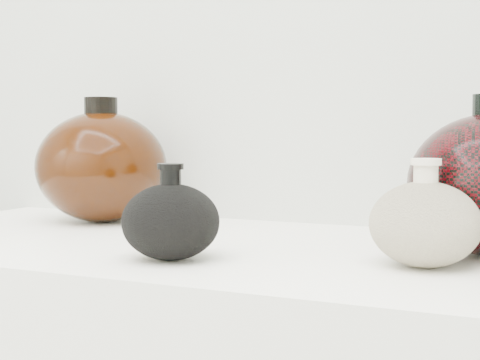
% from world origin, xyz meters
% --- Properties ---
extents(black_gourd_vase, '(0.13, 0.13, 0.12)m').
position_xyz_m(black_gourd_vase, '(-0.04, 0.82, 0.95)').
color(black_gourd_vase, black).
rests_on(black_gourd_vase, display_counter).
extents(cream_gourd_vase, '(0.15, 0.15, 0.12)m').
position_xyz_m(cream_gourd_vase, '(0.24, 0.90, 0.95)').
color(cream_gourd_vase, '#BEB491').
rests_on(cream_gourd_vase, display_counter).
extents(left_round_pot, '(0.28, 0.28, 0.21)m').
position_xyz_m(left_round_pot, '(-0.32, 1.07, 1.00)').
color(left_round_pot, black).
rests_on(left_round_pot, display_counter).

